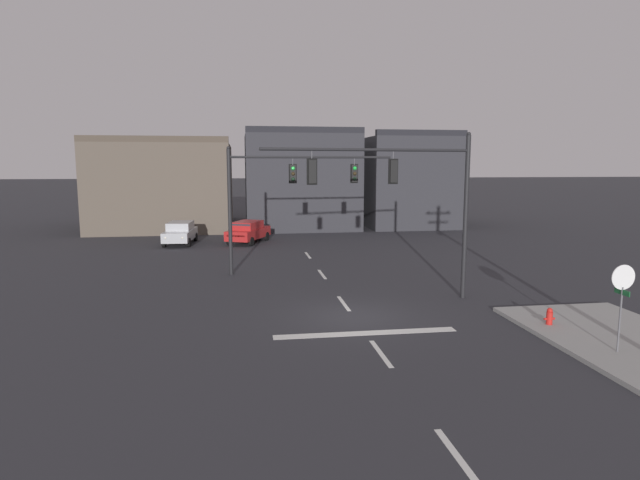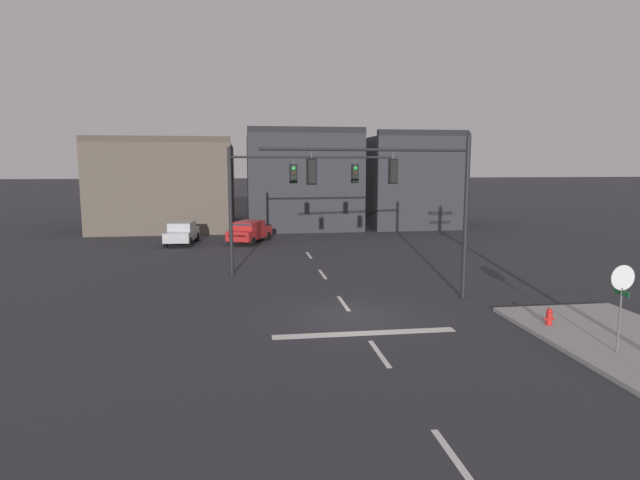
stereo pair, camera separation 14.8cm
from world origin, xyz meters
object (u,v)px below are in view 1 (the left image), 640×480
(signal_mast_near_side, at_px, (410,189))
(fire_hydrant, at_px, (549,319))
(car_lot_nearside, at_px, (180,232))
(stop_sign, at_px, (622,287))
(car_lot_middle, at_px, (248,231))
(signal_mast_far_side, at_px, (279,187))

(signal_mast_near_side, distance_m, fire_hydrant, 7.28)
(car_lot_nearside, bearing_deg, stop_sign, -58.48)
(signal_mast_near_side, height_order, car_lot_nearside, signal_mast_near_side)
(signal_mast_near_side, distance_m, car_lot_middle, 19.67)
(car_lot_nearside, bearing_deg, fire_hydrant, -56.16)
(stop_sign, bearing_deg, signal_mast_near_side, 120.76)
(signal_mast_far_side, bearing_deg, signal_mast_near_side, -54.26)
(signal_mast_near_side, bearing_deg, stop_sign, -59.24)
(stop_sign, xyz_separation_m, car_lot_nearside, (-15.60, 25.44, -1.29))
(car_lot_nearside, height_order, car_lot_middle, same)
(stop_sign, relative_size, car_lot_middle, 0.60)
(signal_mast_near_side, bearing_deg, car_lot_nearside, 121.82)
(signal_mast_far_side, xyz_separation_m, stop_sign, (9.18, -14.01, -2.44))
(signal_mast_near_side, height_order, signal_mast_far_side, signal_mast_near_side)
(car_lot_nearside, relative_size, car_lot_middle, 0.96)
(signal_mast_near_side, xyz_separation_m, signal_mast_far_side, (-4.90, 6.81, -0.19))
(car_lot_nearside, distance_m, fire_hydrant, 27.18)
(car_lot_middle, distance_m, fire_hydrant, 24.73)
(signal_mast_near_side, relative_size, car_lot_nearside, 1.95)
(signal_mast_far_side, xyz_separation_m, car_lot_nearside, (-6.42, 11.43, -3.73))
(car_lot_nearside, distance_m, car_lot_middle, 4.89)
(car_lot_nearside, bearing_deg, signal_mast_near_side, -58.18)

